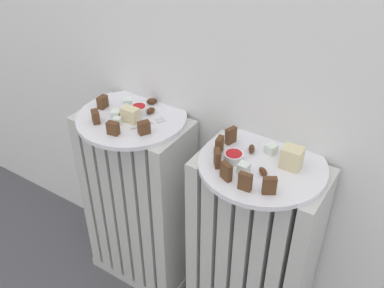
{
  "coord_description": "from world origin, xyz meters",
  "views": [
    {
      "loc": [
        0.48,
        -0.48,
        1.22
      ],
      "look_at": [
        0.0,
        0.28,
        0.59
      ],
      "focal_mm": 40.94,
      "sensor_mm": 36.0,
      "label": 1
    }
  ],
  "objects_px": {
    "plate_left": "(132,118)",
    "jam_bowl_right": "(234,157)",
    "radiator_left": "(140,204)",
    "jam_bowl_left": "(139,109)",
    "fork": "(151,123)",
    "radiator_right": "(252,256)",
    "plate_right": "(262,165)"
  },
  "relations": [
    {
      "from": "plate_left",
      "to": "jam_bowl_right",
      "type": "relative_size",
      "value": 6.44
    },
    {
      "from": "radiator_left",
      "to": "jam_bowl_left",
      "type": "distance_m",
      "value": 0.33
    },
    {
      "from": "fork",
      "to": "radiator_right",
      "type": "bearing_deg",
      "value": 0.64
    },
    {
      "from": "plate_right",
      "to": "jam_bowl_right",
      "type": "xyz_separation_m",
      "value": [
        -0.06,
        -0.03,
        0.02
      ]
    },
    {
      "from": "radiator_right",
      "to": "plate_right",
      "type": "distance_m",
      "value": 0.31
    },
    {
      "from": "plate_right",
      "to": "fork",
      "type": "relative_size",
      "value": 3.29
    },
    {
      "from": "radiator_left",
      "to": "jam_bowl_left",
      "type": "xyz_separation_m",
      "value": [
        0.01,
        0.02,
        0.33
      ]
    },
    {
      "from": "radiator_right",
      "to": "plate_left",
      "type": "relative_size",
      "value": 2.03
    },
    {
      "from": "plate_left",
      "to": "fork",
      "type": "distance_m",
      "value": 0.07
    },
    {
      "from": "jam_bowl_right",
      "to": "fork",
      "type": "relative_size",
      "value": 0.51
    },
    {
      "from": "radiator_left",
      "to": "radiator_right",
      "type": "xyz_separation_m",
      "value": [
        0.38,
        0.0,
        0.0
      ]
    },
    {
      "from": "plate_right",
      "to": "jam_bowl_right",
      "type": "bearing_deg",
      "value": -154.65
    },
    {
      "from": "plate_right",
      "to": "jam_bowl_left",
      "type": "relative_size",
      "value": 6.94
    },
    {
      "from": "radiator_left",
      "to": "jam_bowl_right",
      "type": "xyz_separation_m",
      "value": [
        0.32,
        -0.03,
        0.33
      ]
    },
    {
      "from": "radiator_left",
      "to": "radiator_right",
      "type": "bearing_deg",
      "value": 0.0
    },
    {
      "from": "jam_bowl_left",
      "to": "radiator_right",
      "type": "bearing_deg",
      "value": -3.03
    },
    {
      "from": "radiator_right",
      "to": "jam_bowl_left",
      "type": "bearing_deg",
      "value": 176.97
    },
    {
      "from": "radiator_left",
      "to": "jam_bowl_right",
      "type": "relative_size",
      "value": 13.06
    },
    {
      "from": "plate_right",
      "to": "radiator_right",
      "type": "bearing_deg",
      "value": 63.43
    },
    {
      "from": "jam_bowl_left",
      "to": "fork",
      "type": "distance_m",
      "value": 0.06
    },
    {
      "from": "radiator_left",
      "to": "radiator_right",
      "type": "height_order",
      "value": "same"
    },
    {
      "from": "plate_left",
      "to": "jam_bowl_right",
      "type": "xyz_separation_m",
      "value": [
        0.32,
        -0.03,
        0.02
      ]
    },
    {
      "from": "plate_left",
      "to": "fork",
      "type": "relative_size",
      "value": 3.29
    },
    {
      "from": "radiator_right",
      "to": "fork",
      "type": "distance_m",
      "value": 0.45
    },
    {
      "from": "plate_left",
      "to": "fork",
      "type": "height_order",
      "value": "fork"
    },
    {
      "from": "jam_bowl_left",
      "to": "jam_bowl_right",
      "type": "relative_size",
      "value": 0.93
    },
    {
      "from": "radiator_left",
      "to": "radiator_right",
      "type": "distance_m",
      "value": 0.38
    },
    {
      "from": "plate_left",
      "to": "fork",
      "type": "xyz_separation_m",
      "value": [
        0.07,
        -0.0,
        0.01
      ]
    },
    {
      "from": "plate_right",
      "to": "jam_bowl_right",
      "type": "distance_m",
      "value": 0.07
    },
    {
      "from": "fork",
      "to": "plate_right",
      "type": "bearing_deg",
      "value": 0.64
    },
    {
      "from": "jam_bowl_right",
      "to": "fork",
      "type": "distance_m",
      "value": 0.26
    },
    {
      "from": "jam_bowl_left",
      "to": "jam_bowl_right",
      "type": "xyz_separation_m",
      "value": [
        0.31,
        -0.05,
        -0.0
      ]
    }
  ]
}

